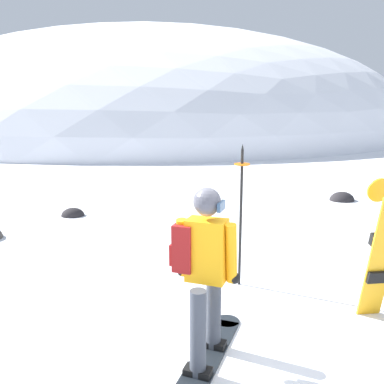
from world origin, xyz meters
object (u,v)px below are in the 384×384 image
object	(u,v)px
spare_snowboard	(380,251)
rock_mid	(342,200)
snowboarder_main	(203,272)
rock_small	(73,216)
piste_marker_near	(241,207)

from	to	relation	value
spare_snowboard	rock_mid	size ratio (longest dim) A/B	2.72
rock_mid	snowboarder_main	bearing A→B (deg)	-125.57
rock_mid	rock_small	distance (m)	6.31
piste_marker_near	rock_mid	bearing A→B (deg)	50.77
snowboarder_main	rock_small	xyz separation A→B (m)	(-1.97, 5.44, -0.92)
spare_snowboard	rock_small	xyz separation A→B (m)	(-4.03, 4.89, -0.82)
spare_snowboard	rock_small	bearing A→B (deg)	129.49
snowboarder_main	spare_snowboard	world-z (taller)	snowboarder_main
snowboarder_main	rock_small	bearing A→B (deg)	109.91
snowboarder_main	rock_mid	bearing A→B (deg)	54.43
piste_marker_near	snowboarder_main	bearing A→B (deg)	-114.15
spare_snowboard	rock_mid	world-z (taller)	spare_snowboard
piste_marker_near	rock_small	bearing A→B (deg)	125.71
piste_marker_near	rock_small	world-z (taller)	piste_marker_near
spare_snowboard	rock_mid	bearing A→B (deg)	67.66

